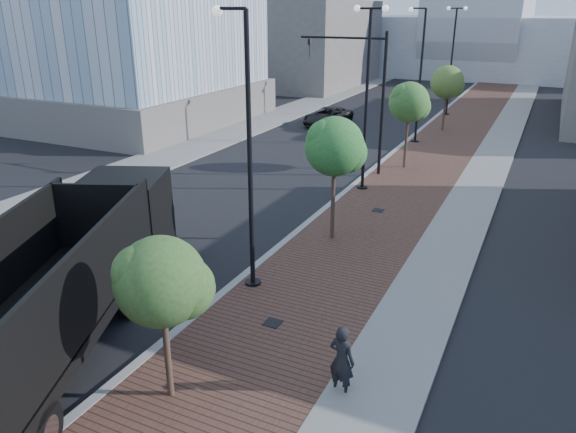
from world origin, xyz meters
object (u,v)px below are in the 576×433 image
at_px(white_sedan, 93,270).
at_px(pedestrian, 342,360).
at_px(dump_truck, 93,260).
at_px(dark_car_mid, 328,116).

distance_m(white_sedan, pedestrian, 9.64).
bearing_deg(dump_truck, white_sedan, 115.81).
bearing_deg(dark_car_mid, pedestrian, -58.60).
bearing_deg(white_sedan, dark_car_mid, 95.00).
xyz_separation_m(white_sedan, pedestrian, (9.54, -1.39, 0.22)).
height_order(dump_truck, dark_car_mid, dump_truck).
distance_m(white_sedan, dark_car_mid, 30.12).
bearing_deg(pedestrian, dark_car_mid, -55.41).
bearing_deg(white_sedan, dump_truck, -42.40).
relative_size(white_sedan, dark_car_mid, 0.88).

